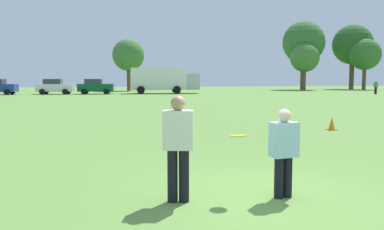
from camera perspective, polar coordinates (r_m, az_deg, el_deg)
name	(u,v)px	position (r m, az deg, el deg)	size (l,w,h in m)	color
ground_plane	(266,196)	(7.00, 10.38, -11.17)	(163.08, 163.08, 0.00)	#608C3D
player_thrower	(178,143)	(6.38, -1.97, -3.90)	(0.52, 0.37, 1.69)	black
player_defender	(284,148)	(6.79, 12.80, -4.62)	(0.48, 0.33, 1.47)	black
frisbee	(239,136)	(6.57, 6.57, -2.95)	(0.27, 0.27, 0.06)	yellow
traffic_cone	(332,124)	(16.16, 19.09, -1.20)	(0.32, 0.32, 0.48)	#D8590C
parked_car_mid_right	(55,86)	(51.10, -18.76, 3.83)	(4.33, 2.47, 1.82)	silver
parked_car_near_right	(95,86)	(50.36, -13.45, 3.94)	(4.33, 2.47, 1.82)	#0C4C2D
box_truck	(164,79)	(51.13, -4.03, 5.02)	(8.66, 3.44, 3.18)	white
bystander_sideline_watcher	(376,86)	(54.12, 24.47, 3.70)	(0.37, 0.50, 1.64)	black
tree_west_maple	(128,55)	(61.92, -8.96, 8.32)	(4.77, 4.77, 7.74)	brown
tree_center_elm	(305,58)	(66.94, 15.59, 7.77)	(4.57, 4.57, 7.42)	brown
tree_east_birch	(304,43)	(70.20, 15.45, 9.80)	(6.92, 6.92, 11.24)	brown
tree_east_oak	(353,45)	(75.86, 21.69, 9.17)	(6.81, 6.81, 11.06)	brown
tree_far_east_pine	(365,55)	(73.41, 23.19, 7.83)	(5.17, 5.17, 8.40)	brown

